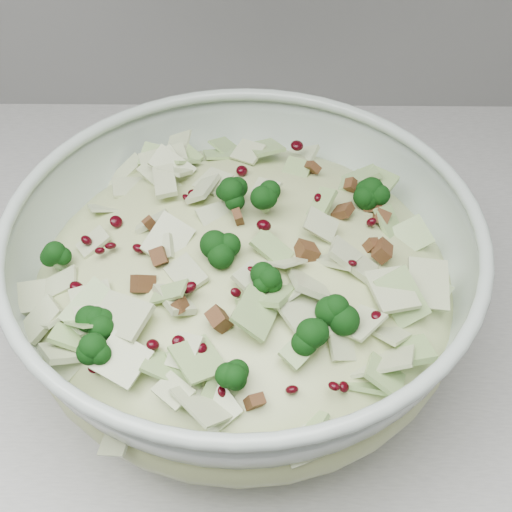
# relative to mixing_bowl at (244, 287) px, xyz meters

# --- Properties ---
(counter) EXTENTS (3.60, 0.60, 0.90)m
(counter) POSITION_rel_mixing_bowl_xyz_m (0.07, 0.10, -0.53)
(counter) COLOR beige
(counter) RESTS_ON floor
(mixing_bowl) EXTENTS (0.46, 0.46, 0.15)m
(mixing_bowl) POSITION_rel_mixing_bowl_xyz_m (0.00, 0.00, 0.00)
(mixing_bowl) COLOR #AFC1B5
(mixing_bowl) RESTS_ON counter
(salad) EXTENTS (0.35, 0.35, 0.15)m
(salad) POSITION_rel_mixing_bowl_xyz_m (-0.00, -0.00, 0.02)
(salad) COLOR #B4C486
(salad) RESTS_ON mixing_bowl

